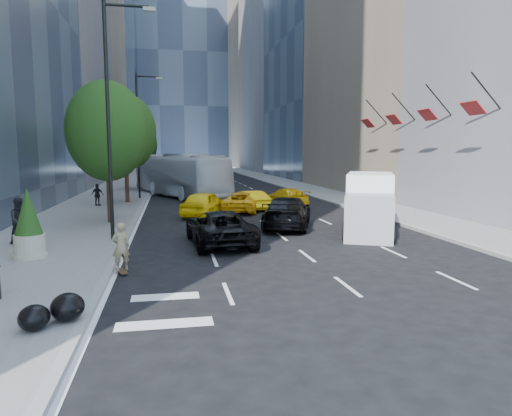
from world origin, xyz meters
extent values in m
plane|color=black|center=(0.00, 0.00, 0.00)|extent=(160.00, 160.00, 0.00)
cube|color=slate|center=(-9.00, 30.00, 0.07)|extent=(6.00, 120.00, 0.15)
cube|color=slate|center=(10.00, 30.00, 0.07)|extent=(4.00, 120.00, 0.15)
cube|color=#303A4B|center=(-22.00, 92.00, 30.00)|extent=(20.00, 28.00, 60.00)
cube|color=slate|center=(22.00, 74.00, 32.50)|extent=(20.00, 24.00, 65.00)
cube|color=#786853|center=(22.00, 98.00, 25.00)|extent=(20.00, 24.00, 50.00)
cube|color=#303A4B|center=(0.00, 120.00, 45.00)|extent=(40.00, 20.00, 90.00)
cylinder|color=black|center=(-6.50, 4.00, 5.15)|extent=(0.16, 0.16, 10.00)
cylinder|color=black|center=(-5.60, 4.00, 9.85)|extent=(1.80, 0.12, 0.12)
cube|color=#99998C|center=(-4.70, 4.00, 9.75)|extent=(0.50, 0.22, 0.15)
cylinder|color=black|center=(-6.50, 22.00, 5.15)|extent=(0.16, 0.16, 10.00)
cylinder|color=black|center=(-5.60, 22.00, 9.85)|extent=(1.80, 0.12, 0.12)
cube|color=#99998C|center=(-4.70, 22.00, 9.75)|extent=(0.50, 0.22, 0.15)
cylinder|color=black|center=(-7.20, 9.00, 1.72)|extent=(0.30, 0.30, 3.15)
ellipsoid|color=#19360E|center=(-7.20, 9.00, 4.98)|extent=(4.20, 4.20, 5.25)
cylinder|color=black|center=(-7.20, 19.00, 1.84)|extent=(0.30, 0.30, 3.38)
ellipsoid|color=#19360E|center=(-7.20, 19.00, 5.32)|extent=(4.50, 4.50, 5.62)
cylinder|color=black|center=(-7.20, 32.00, 1.61)|extent=(0.30, 0.30, 2.93)
ellipsoid|color=#19360E|center=(-7.20, 32.00, 4.63)|extent=(3.90, 3.90, 4.88)
cylinder|color=black|center=(-6.40, 40.00, 2.75)|extent=(0.14, 0.14, 5.20)
imported|color=black|center=(-6.40, 40.00, 4.35)|extent=(2.48, 0.53, 1.00)
cylinder|color=black|center=(11.15, 4.00, 6.85)|extent=(1.75, 0.08, 1.75)
cube|color=maroon|center=(10.50, 4.00, 6.00)|extent=(0.64, 1.30, 0.64)
cylinder|color=black|center=(11.15, 8.00, 6.85)|extent=(1.75, 0.08, 1.75)
cube|color=maroon|center=(10.50, 8.00, 6.00)|extent=(0.64, 1.30, 0.64)
cylinder|color=black|center=(11.15, 12.00, 6.85)|extent=(1.75, 0.08, 1.75)
cube|color=maroon|center=(10.50, 12.00, 6.00)|extent=(0.64, 1.30, 0.64)
cylinder|color=black|center=(11.15, 16.00, 6.85)|extent=(1.75, 0.08, 1.75)
cube|color=maroon|center=(10.50, 16.00, 6.00)|extent=(0.64, 1.30, 0.64)
imported|color=#897C55|center=(-5.60, -1.35, 0.78)|extent=(0.66, 0.54, 1.57)
imported|color=black|center=(-2.00, 2.78, 0.72)|extent=(2.80, 5.38, 1.45)
imported|color=black|center=(1.90, 6.42, 0.80)|extent=(3.93, 5.93, 1.60)
imported|color=yellow|center=(-2.00, 11.50, 0.77)|extent=(3.46, 4.86, 1.54)
imported|color=yellow|center=(1.20, 14.00, 0.65)|extent=(2.41, 4.16, 1.30)
imported|color=#F9B00D|center=(0.50, 13.00, 0.65)|extent=(3.29, 5.09, 1.30)
imported|color=yellow|center=(4.20, 15.50, 0.65)|extent=(2.62, 4.75, 1.30)
imported|color=silver|center=(-3.20, 24.33, 1.87)|extent=(8.20, 13.61, 3.75)
cube|color=white|center=(5.75, 4.97, 1.65)|extent=(3.66, 4.61, 2.40)
cube|color=gray|center=(4.47, 2.22, 1.02)|extent=(2.61, 2.48, 2.05)
cylinder|color=black|center=(3.48, 2.29, 0.45)|extent=(0.66, 0.94, 0.89)
cylinder|color=black|center=(5.17, 1.51, 0.45)|extent=(0.66, 0.94, 0.89)
cylinder|color=black|center=(5.49, 6.65, 0.45)|extent=(0.66, 0.94, 0.89)
cylinder|color=black|center=(7.19, 5.87, 0.45)|extent=(0.66, 0.94, 0.89)
imported|color=black|center=(-10.10, 3.79, 1.09)|extent=(1.15, 1.09, 1.89)
imported|color=black|center=(-9.03, 16.99, 0.92)|extent=(0.98, 0.69, 1.54)
cylinder|color=#B2AD93|center=(-8.99, 1.02, 0.57)|extent=(1.04, 1.04, 0.83)
cone|color=#19360E|center=(-8.99, 1.02, 1.82)|extent=(0.94, 0.94, 1.67)
ellipsoid|color=black|center=(-6.31, -5.77, 0.46)|extent=(0.73, 0.81, 0.62)
ellipsoid|color=black|center=(-6.89, -6.23, 0.42)|extent=(0.64, 0.71, 0.55)
camera|label=1|loc=(-3.99, -16.17, 3.90)|focal=32.00mm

